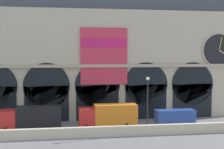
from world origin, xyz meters
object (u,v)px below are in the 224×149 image
(box_truck_midwest, at_px, (32,118))
(box_truck_center, at_px, (109,115))
(street_lamp_quayside, at_px, (148,97))
(van_mideast, at_px, (175,117))

(box_truck_midwest, height_order, box_truck_center, same)
(street_lamp_quayside, bearing_deg, box_truck_midwest, 166.00)
(box_truck_midwest, distance_m, box_truck_center, 9.73)
(box_truck_center, bearing_deg, box_truck_midwest, -179.55)
(box_truck_center, relative_size, street_lamp_quayside, 1.09)
(van_mideast, relative_size, street_lamp_quayside, 0.75)
(street_lamp_quayside, bearing_deg, box_truck_center, 139.88)
(box_truck_center, distance_m, street_lamp_quayside, 6.15)
(van_mideast, bearing_deg, box_truck_midwest, -180.00)
(box_truck_midwest, height_order, van_mideast, box_truck_midwest)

